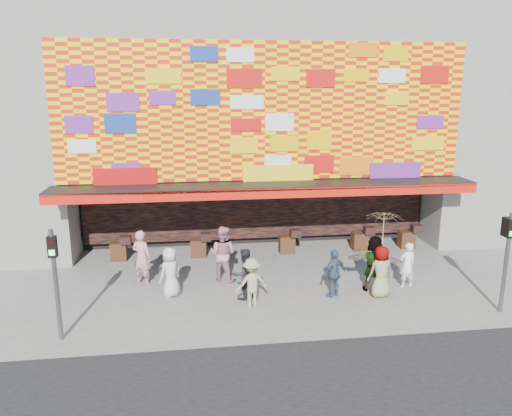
% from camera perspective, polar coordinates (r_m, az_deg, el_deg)
% --- Properties ---
extents(ground, '(90.00, 90.00, 0.00)m').
position_cam_1_polar(ground, '(15.61, 3.15, -10.68)').
color(ground, slate).
rests_on(ground, ground).
extents(shop_building, '(15.20, 9.40, 10.00)m').
position_cam_1_polar(shop_building, '(22.33, -0.64, 10.63)').
color(shop_building, gray).
rests_on(shop_building, ground).
extents(signal_left, '(0.22, 0.20, 3.00)m').
position_cam_1_polar(signal_left, '(13.72, -22.00, -6.85)').
color(signal_left, '#59595B').
rests_on(signal_left, ground).
extents(signal_right, '(0.22, 0.20, 3.00)m').
position_cam_1_polar(signal_right, '(15.99, 26.80, -4.46)').
color(signal_right, '#59595B').
rests_on(signal_right, ground).
extents(ped_a, '(0.93, 0.90, 1.60)m').
position_cam_1_polar(ped_a, '(15.92, -9.75, -7.24)').
color(ped_a, silver).
rests_on(ped_a, ground).
extents(ped_b, '(0.81, 0.72, 1.86)m').
position_cam_1_polar(ped_b, '(17.03, -12.93, -5.52)').
color(ped_b, tan).
rests_on(ped_b, ground).
extents(ped_c, '(0.98, 0.89, 1.62)m').
position_cam_1_polar(ped_c, '(15.53, -1.36, -7.54)').
color(ped_c, '#232228').
rests_on(ped_c, ground).
extents(ped_d, '(1.08, 0.75, 1.53)m').
position_cam_1_polar(ped_d, '(14.97, -0.50, -8.57)').
color(ped_d, tan).
rests_on(ped_d, ground).
extents(ped_e, '(0.97, 0.78, 1.55)m').
position_cam_1_polar(ped_e, '(15.88, 8.93, -7.37)').
color(ped_e, '#394964').
rests_on(ped_e, ground).
extents(ped_f, '(1.78, 1.16, 1.84)m').
position_cam_1_polar(ped_f, '(16.53, 13.37, -6.19)').
color(ped_f, gray).
rests_on(ped_f, ground).
extents(ped_g, '(0.87, 0.63, 1.66)m').
position_cam_1_polar(ped_g, '(16.13, 14.09, -7.08)').
color(ped_g, gray).
rests_on(ped_g, ground).
extents(ped_h, '(0.61, 0.45, 1.53)m').
position_cam_1_polar(ped_h, '(17.13, 16.90, -6.25)').
color(ped_h, white).
rests_on(ped_h, ground).
extents(ped_i, '(1.17, 1.09, 1.92)m').
position_cam_1_polar(ped_i, '(16.91, -3.81, -5.23)').
color(ped_i, '#BF7C8D').
rests_on(ped_i, ground).
extents(parasol, '(1.31, 1.33, 2.00)m').
position_cam_1_polar(parasol, '(15.70, 14.38, -2.31)').
color(parasol, '#D5BC86').
rests_on(parasol, ground).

